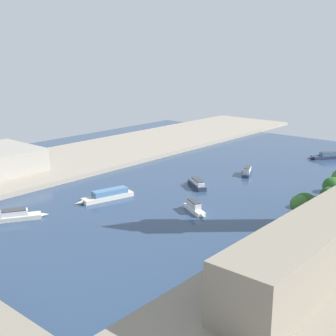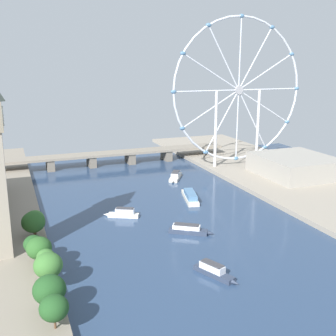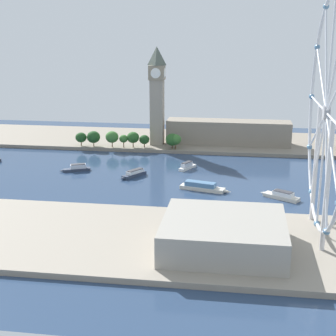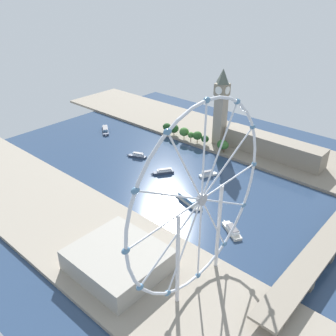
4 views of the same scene
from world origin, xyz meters
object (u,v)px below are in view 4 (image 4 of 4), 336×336
object	(u,v)px
parliament_block	(273,147)
clock_tower	(221,106)
ferris_wheel	(202,201)
tour_boat_0	(208,174)
riverside_hall	(118,260)
river_bridge	(333,236)
tour_boat_4	(232,230)
tour_boat_1	(105,130)
tour_boat_3	(163,172)
tour_boat_2	(137,155)
tour_boat_5	(189,200)

from	to	relation	value
parliament_block	clock_tower	bearing A→B (deg)	-81.07
parliament_block	ferris_wheel	world-z (taller)	ferris_wheel
parliament_block	ferris_wheel	size ratio (longest dim) A/B	0.90
parliament_block	tour_boat_0	bearing A→B (deg)	-20.05
riverside_hall	river_bridge	world-z (taller)	riverside_hall
tour_boat_4	tour_boat_0	bearing A→B (deg)	-10.76
parliament_block	tour_boat_1	distance (m)	207.57
ferris_wheel	tour_boat_3	size ratio (longest dim) A/B	5.53
parliament_block	tour_boat_2	size ratio (longest dim) A/B	4.87
ferris_wheel	tour_boat_3	bearing A→B (deg)	-129.31
ferris_wheel	river_bridge	distance (m)	123.83
tour_boat_5	clock_tower	bearing A→B (deg)	127.30
clock_tower	tour_boat_1	world-z (taller)	clock_tower
riverside_hall	tour_boat_4	world-z (taller)	riverside_hall
parliament_block	tour_boat_2	bearing A→B (deg)	-49.25
tour_boat_0	tour_boat_5	xyz separation A→B (m)	(50.23, 15.53, 0.05)
ferris_wheel	tour_boat_3	world-z (taller)	ferris_wheel
riverside_hall	tour_boat_0	xyz separation A→B (m)	(-147.84, -33.50, -8.20)
tour_boat_3	river_bridge	bearing A→B (deg)	124.19
tour_boat_2	tour_boat_0	bearing A→B (deg)	168.72
river_bridge	tour_boat_4	xyz separation A→B (m)	(36.07, -63.63, -6.32)
tour_boat_1	tour_boat_2	size ratio (longest dim) A/B	1.33
riverside_hall	tour_boat_0	size ratio (longest dim) A/B	2.87
tour_boat_0	tour_boat_5	distance (m)	52.58
ferris_wheel	riverside_hall	world-z (taller)	ferris_wheel
clock_tower	tour_boat_4	world-z (taller)	clock_tower
tour_boat_2	tour_boat_3	size ratio (longest dim) A/B	1.02
clock_tower	tour_boat_1	size ratio (longest dim) A/B	2.84
river_bridge	tour_boat_5	world-z (taller)	river_bridge
ferris_wheel	tour_boat_2	distance (m)	203.91
tour_boat_4	ferris_wheel	bearing A→B (deg)	133.81
tour_boat_1	tour_boat_4	bearing A→B (deg)	21.03
ferris_wheel	tour_boat_1	distance (m)	285.36
tour_boat_4	tour_boat_5	world-z (taller)	tour_boat_5
river_bridge	tour_boat_3	world-z (taller)	river_bridge
parliament_block	tour_boat_5	distance (m)	129.28
parliament_block	tour_boat_4	world-z (taller)	parliament_block
tour_boat_4	tour_boat_5	xyz separation A→B (m)	(-10.21, -51.40, 0.25)
river_bridge	tour_boat_1	distance (m)	298.31
clock_tower	river_bridge	distance (m)	193.52
riverside_hall	ferris_wheel	bearing A→B (deg)	118.53
clock_tower	tour_boat_5	size ratio (longest dim) A/B	2.42
tour_boat_4	riverside_hall	bearing A→B (deg)	100.39
riverside_hall	river_bridge	xyz separation A→B (m)	(-123.46, 97.06, -2.08)
clock_tower	tour_boat_5	distance (m)	136.34
river_bridge	tour_boat_2	size ratio (longest dim) A/B	9.36
ferris_wheel	parliament_block	bearing A→B (deg)	-165.39
tour_boat_0	riverside_hall	bearing A→B (deg)	-139.83
tour_boat_1	tour_boat_5	bearing A→B (deg)	19.72
riverside_hall	tour_boat_1	size ratio (longest dim) A/B	1.94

